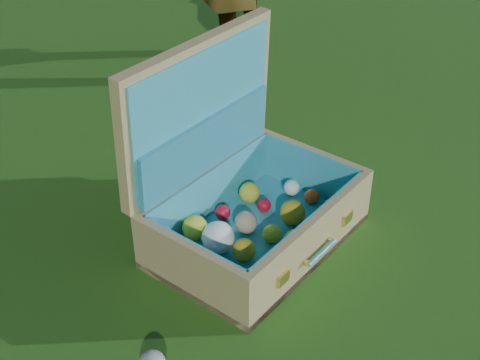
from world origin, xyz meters
name	(u,v)px	position (x,y,z in m)	size (l,w,h in m)	color
ground	(328,236)	(0.00, 0.00, 0.00)	(60.00, 60.00, 0.00)	#215114
suitcase	(237,189)	(-0.19, 0.16, 0.15)	(0.62, 0.51, 0.53)	tan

